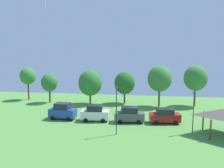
{
  "coord_description": "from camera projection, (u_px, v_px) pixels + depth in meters",
  "views": [
    {
      "loc": [
        0.82,
        3.44,
        10.81
      ],
      "look_at": [
        -1.45,
        18.92,
        8.57
      ],
      "focal_mm": 38.0,
      "sensor_mm": 36.0,
      "label": 1
    }
  ],
  "objects": [
    {
      "name": "parked_car_leftmost",
      "position": [
        63.0,
        111.0,
        37.36
      ],
      "size": [
        4.31,
        2.24,
        2.59
      ],
      "rotation": [
        0.0,
        0.0,
        -0.07
      ],
      "color": "#234299",
      "rests_on": "ground"
    },
    {
      "name": "parked_car_second_from_left",
      "position": [
        95.0,
        113.0,
        36.45
      ],
      "size": [
        4.34,
        2.31,
        2.48
      ],
      "rotation": [
        0.0,
        0.0,
        0.07
      ],
      "color": "silver",
      "rests_on": "ground"
    },
    {
      "name": "parked_car_third_from_left",
      "position": [
        129.0,
        115.0,
        35.74
      ],
      "size": [
        4.62,
        2.43,
        2.35
      ],
      "rotation": [
        0.0,
        0.0,
        0.1
      ],
      "color": "#4C5156",
      "rests_on": "ground"
    },
    {
      "name": "parked_car_rightmost_in_row",
      "position": [
        165.0,
        116.0,
        35.34
      ],
      "size": [
        4.68,
        2.49,
        2.21
      ],
      "rotation": [
        0.0,
        0.0,
        0.12
      ],
      "color": "maroon",
      "rests_on": "ground"
    },
    {
      "name": "light_post_0",
      "position": [
        116.0,
        108.0,
        30.13
      ],
      "size": [
        0.36,
        0.2,
        6.26
      ],
      "color": "#2D2D33",
      "rests_on": "ground"
    },
    {
      "name": "light_post_1",
      "position": [
        193.0,
        110.0,
        30.93
      ],
      "size": [
        0.36,
        0.2,
        5.47
      ],
      "color": "#2D2D33",
      "rests_on": "ground"
    },
    {
      "name": "treeline_tree_0",
      "position": [
        28.0,
        76.0,
        51.64
      ],
      "size": [
        3.39,
        3.39,
        7.08
      ],
      "color": "brown",
      "rests_on": "ground"
    },
    {
      "name": "treeline_tree_1",
      "position": [
        49.0,
        83.0,
        48.77
      ],
      "size": [
        3.38,
        3.38,
        6.06
      ],
      "color": "brown",
      "rests_on": "ground"
    },
    {
      "name": "treeline_tree_2",
      "position": [
        90.0,
        83.0,
        47.43
      ],
      "size": [
        4.7,
        4.7,
        6.89
      ],
      "color": "brown",
      "rests_on": "ground"
    },
    {
      "name": "treeline_tree_3",
      "position": [
        125.0,
        83.0,
        48.02
      ],
      "size": [
        4.15,
        4.15,
        6.51
      ],
      "color": "brown",
      "rests_on": "ground"
    },
    {
      "name": "treeline_tree_4",
      "position": [
        160.0,
        79.0,
        45.06
      ],
      "size": [
        4.55,
        4.55,
        7.95
      ],
      "color": "brown",
      "rests_on": "ground"
    },
    {
      "name": "treeline_tree_5",
      "position": [
        196.0,
        78.0,
        45.6
      ],
      "size": [
        4.47,
        4.47,
        7.94
      ],
      "color": "brown",
      "rests_on": "ground"
    }
  ]
}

